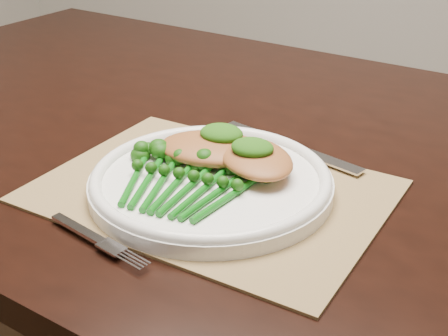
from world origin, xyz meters
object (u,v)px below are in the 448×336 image
at_px(dinner_plate, 211,181).
at_px(broccolini_bundle, 179,188).
at_px(dining_table, 229,321).
at_px(chicken_fillet_left, 212,148).
at_px(placemat, 212,191).

distance_m(dinner_plate, broccolini_bundle, 0.05).
xyz_separation_m(dining_table, dinner_plate, (0.06, -0.19, 0.39)).
height_order(chicken_fillet_left, broccolini_bundle, chicken_fillet_left).
distance_m(dining_table, dinner_plate, 0.44).
bearing_deg(chicken_fillet_left, dinner_plate, -76.22).
bearing_deg(placemat, dining_table, 113.85).
relative_size(dinner_plate, broccolini_bundle, 1.82).
bearing_deg(dining_table, placemat, -63.53).
bearing_deg(dining_table, chicken_fillet_left, -65.97).
height_order(placemat, dinner_plate, dinner_plate).
bearing_deg(dining_table, broccolini_bundle, -71.30).
distance_m(dinner_plate, chicken_fillet_left, 0.06).
bearing_deg(dinner_plate, dining_table, 106.50).
relative_size(dining_table, placemat, 4.17).
bearing_deg(dining_table, dinner_plate, -63.65).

